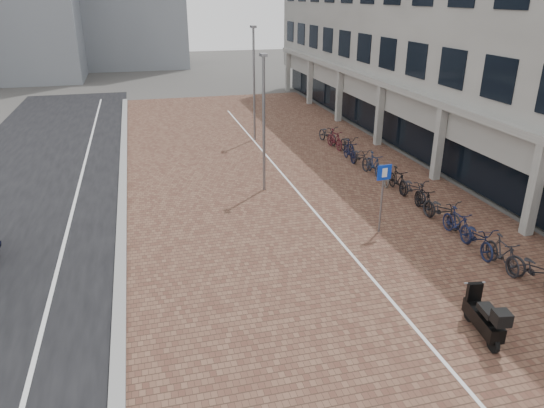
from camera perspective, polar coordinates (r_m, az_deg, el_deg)
The scene contains 11 objects.
ground at distance 12.93m, azimuth 7.03°, elevation -15.34°, with size 140.00×140.00×0.00m, color #474442.
plaza_brick at distance 23.60m, azimuth 0.99°, elevation 2.97°, with size 14.50×42.00×0.04m, color brown.
street_asphalt at distance 23.34m, azimuth -25.99°, elevation 0.36°, with size 8.00×50.00×0.03m, color black.
curb at distance 22.82m, azimuth -16.45°, elevation 1.48°, with size 0.35×42.00×0.14m, color gray.
lane_line at distance 23.00m, azimuth -21.15°, elevation 0.89°, with size 0.12×44.00×0.00m, color white.
parking_line at distance 23.65m, azimuth 1.46°, elevation 3.07°, with size 0.10×30.00×0.00m, color white.
scooter_mid at distance 13.76m, azimuth 22.71°, elevation -11.54°, with size 0.54×1.74×1.20m, color black, non-canonical shape.
parking_sign at distance 17.93m, azimuth 12.36°, elevation 1.81°, with size 0.53×0.11×2.55m.
lamp_near at distance 21.26m, azimuth -0.93°, elevation 8.77°, with size 0.12×0.12×5.70m, color gray.
lamp_far at distance 29.34m, azimuth -2.03°, elevation 13.17°, with size 0.12×0.12×6.29m, color gray.
bike_row at distance 22.43m, azimuth 13.81°, elevation 2.62°, with size 1.36×18.16×1.05m.
Camera 1 is at (-4.05, -9.40, 7.90)m, focal length 33.47 mm.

